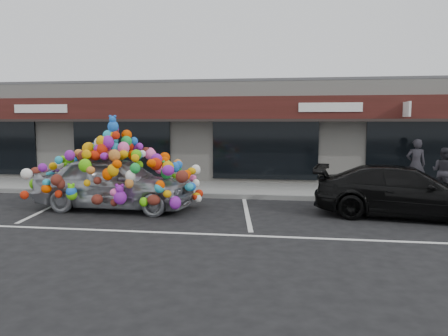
# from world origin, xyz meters

# --- Properties ---
(ground) EXTENTS (90.00, 90.00, 0.00)m
(ground) POSITION_xyz_m (0.00, 0.00, 0.00)
(ground) COLOR black
(ground) RESTS_ON ground
(shop_building) EXTENTS (24.00, 7.20, 4.31)m
(shop_building) POSITION_xyz_m (0.00, 8.44, 2.16)
(shop_building) COLOR beige
(shop_building) RESTS_ON ground
(sidewalk) EXTENTS (26.00, 3.00, 0.15)m
(sidewalk) POSITION_xyz_m (0.00, 4.00, 0.07)
(sidewalk) COLOR gray
(sidewalk) RESTS_ON ground
(kerb) EXTENTS (26.00, 0.18, 0.16)m
(kerb) POSITION_xyz_m (0.00, 2.50, 0.07)
(kerb) COLOR slate
(kerb) RESTS_ON ground
(parking_stripe_left) EXTENTS (0.73, 4.37, 0.01)m
(parking_stripe_left) POSITION_xyz_m (-3.20, 0.20, 0.00)
(parking_stripe_left) COLOR silver
(parking_stripe_left) RESTS_ON ground
(parking_stripe_mid) EXTENTS (0.73, 4.37, 0.01)m
(parking_stripe_mid) POSITION_xyz_m (2.80, 0.20, 0.00)
(parking_stripe_mid) COLOR silver
(parking_stripe_mid) RESTS_ON ground
(parking_stripe_right) EXTENTS (0.73, 4.37, 0.01)m
(parking_stripe_right) POSITION_xyz_m (8.20, 0.20, 0.00)
(parking_stripe_right) COLOR silver
(parking_stripe_right) RESTS_ON ground
(lane_line) EXTENTS (14.00, 0.12, 0.01)m
(lane_line) POSITION_xyz_m (2.00, -2.30, 0.00)
(lane_line) COLOR silver
(lane_line) RESTS_ON ground
(toy_car) EXTENTS (3.35, 5.05, 2.89)m
(toy_car) POSITION_xyz_m (-1.13, 0.20, 0.98)
(toy_car) COLOR silver
(toy_car) RESTS_ON ground
(black_sedan) EXTENTS (2.70, 5.06, 1.40)m
(black_sedan) POSITION_xyz_m (7.10, 0.33, 0.70)
(black_sedan) COLOR black
(black_sedan) RESTS_ON ground
(pedestrian_a) EXTENTS (0.69, 0.48, 1.83)m
(pedestrian_a) POSITION_xyz_m (8.49, 4.50, 1.07)
(pedestrian_a) COLOR black
(pedestrian_a) RESTS_ON sidewalk
(pedestrian_b) EXTENTS (0.97, 0.97, 1.59)m
(pedestrian_b) POSITION_xyz_m (9.10, 3.48, 0.94)
(pedestrian_b) COLOR black
(pedestrian_b) RESTS_ON sidewalk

